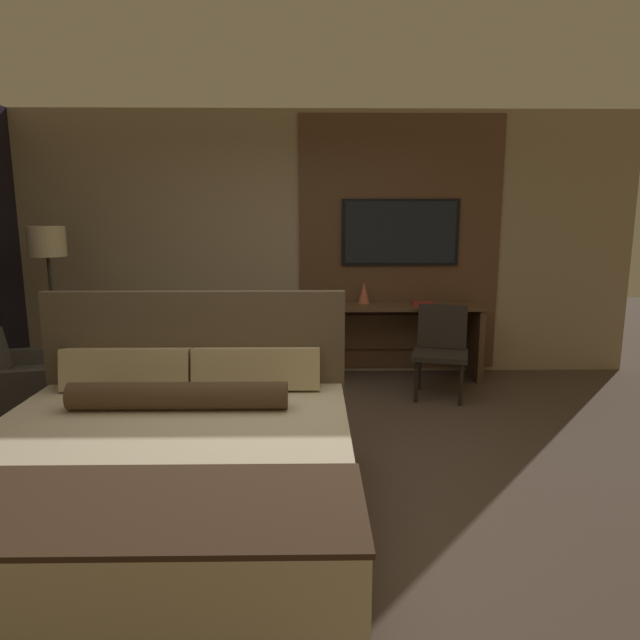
# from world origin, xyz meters

# --- Properties ---
(ground_plane) EXTENTS (16.00, 16.00, 0.00)m
(ground_plane) POSITION_xyz_m (0.00, 0.00, 0.00)
(ground_plane) COLOR #4C3D33
(wall_back_tv_panel) EXTENTS (7.20, 0.09, 2.80)m
(wall_back_tv_panel) POSITION_xyz_m (0.13, 2.59, 1.40)
(wall_back_tv_panel) COLOR tan
(wall_back_tv_panel) RESTS_ON ground_plane
(bed) EXTENTS (2.09, 2.15, 1.22)m
(bed) POSITION_xyz_m (-0.69, -0.66, 0.33)
(bed) COLOR #33281E
(bed) RESTS_ON ground_plane
(desk) EXTENTS (1.65, 0.50, 0.80)m
(desk) POSITION_xyz_m (1.07, 2.32, 0.53)
(desk) COLOR brown
(desk) RESTS_ON ground_plane
(tv) EXTENTS (1.25, 0.04, 0.70)m
(tv) POSITION_xyz_m (1.07, 2.52, 1.54)
(tv) COLOR black
(desk_chair) EXTENTS (0.61, 0.61, 0.87)m
(desk_chair) POSITION_xyz_m (1.36, 1.71, 0.51)
(desk_chair) COLOR #28231E
(desk_chair) RESTS_ON ground_plane
(armchair_by_window) EXTENTS (1.03, 1.05, 0.75)m
(armchair_by_window) POSITION_xyz_m (-2.28, 1.15, 0.25)
(armchair_by_window) COLOR #47423D
(armchair_by_window) RESTS_ON ground_plane
(floor_lamp) EXTENTS (0.34, 0.34, 1.62)m
(floor_lamp) POSITION_xyz_m (-2.35, 1.80, 1.35)
(floor_lamp) COLOR #282623
(floor_lamp) RESTS_ON ground_plane
(vase_tall) EXTENTS (0.13, 0.13, 0.23)m
(vase_tall) POSITION_xyz_m (0.68, 2.38, 0.91)
(vase_tall) COLOR #B2563D
(vase_tall) RESTS_ON desk
(book) EXTENTS (0.23, 0.17, 0.03)m
(book) POSITION_xyz_m (1.28, 2.26, 0.81)
(book) COLOR maroon
(book) RESTS_ON desk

